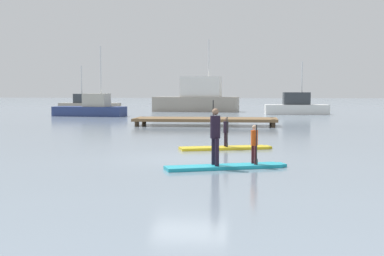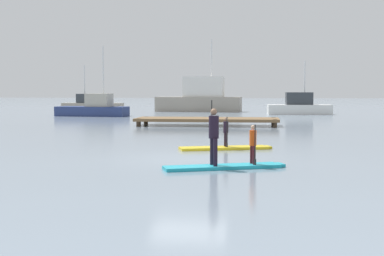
# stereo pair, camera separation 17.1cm
# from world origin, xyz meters

# --- Properties ---
(ground_plane) EXTENTS (240.00, 240.00, 0.00)m
(ground_plane) POSITION_xyz_m (0.00, 0.00, 0.00)
(ground_plane) COLOR gray
(paddleboard_near) EXTENTS (3.59, 1.81, 0.10)m
(paddleboard_near) POSITION_xyz_m (1.05, 2.89, 0.05)
(paddleboard_near) COLOR gold
(paddleboard_near) RESTS_ON ground
(paddler_child_solo) EXTENTS (0.25, 0.38, 1.15)m
(paddler_child_solo) POSITION_xyz_m (1.07, 2.89, 0.73)
(paddler_child_solo) COLOR black
(paddler_child_solo) RESTS_ON paddleboard_near
(paddleboard_far) EXTENTS (3.57, 1.87, 0.10)m
(paddleboard_far) POSITION_xyz_m (1.31, -2.16, 0.05)
(paddleboard_far) COLOR #1E9EB2
(paddleboard_far) RESTS_ON ground
(paddler_adult) EXTENTS (0.38, 0.49, 1.88)m
(paddler_adult) POSITION_xyz_m (1.00, -2.27, 1.05)
(paddler_adult) COLOR black
(paddler_adult) RESTS_ON paddleboard_far
(paddler_child_front) EXTENTS (0.26, 0.38, 1.17)m
(paddler_child_front) POSITION_xyz_m (2.12, -1.86, 0.75)
(paddler_child_front) COLOR #4C1419
(paddler_child_front) RESTS_ON paddleboard_far
(fishing_boat_white_large) EXTENTS (8.80, 3.07, 7.30)m
(fishing_boat_white_large) POSITION_xyz_m (-3.45, 37.44, 1.35)
(fishing_boat_white_large) COLOR #9E9384
(fishing_boat_white_large) RESTS_ON ground
(fishing_boat_green_midground) EXTENTS (6.49, 1.83, 4.79)m
(fishing_boat_green_midground) POSITION_xyz_m (-15.11, 38.25, 0.66)
(fishing_boat_green_midground) COLOR #9E9384
(fishing_boat_green_midground) RESTS_ON ground
(motor_boat_small_navy) EXTENTS (6.25, 2.60, 5.89)m
(motor_boat_small_navy) POSITION_xyz_m (-11.47, 27.07, 0.68)
(motor_boat_small_navy) COLOR navy
(motor_boat_small_navy) RESTS_ON ground
(trawler_grey_distant) EXTENTS (5.79, 2.17, 4.81)m
(trawler_grey_distant) POSITION_xyz_m (6.09, 32.24, 0.71)
(trawler_grey_distant) COLOR silver
(trawler_grey_distant) RESTS_ON ground
(floating_dock) EXTENTS (8.91, 2.83, 0.48)m
(floating_dock) POSITION_xyz_m (-0.83, 16.14, 0.39)
(floating_dock) COLOR brown
(floating_dock) RESTS_ON ground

